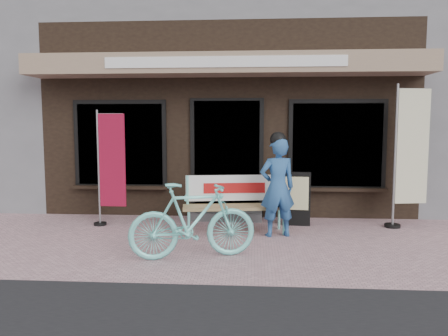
# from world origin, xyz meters

# --- Properties ---
(ground) EXTENTS (70.00, 70.00, 0.00)m
(ground) POSITION_xyz_m (0.00, 0.00, 0.00)
(ground) COLOR #C4969D
(ground) RESTS_ON ground
(storefront) EXTENTS (7.00, 6.77, 6.00)m
(storefront) POSITION_xyz_m (0.00, 4.96, 2.99)
(storefront) COLOR black
(storefront) RESTS_ON ground
(bench) EXTENTS (1.71, 0.67, 0.91)m
(bench) POSITION_xyz_m (0.20, 0.88, 0.53)
(bench) COLOR #74E3D8
(bench) RESTS_ON ground
(person) EXTENTS (0.63, 0.50, 1.62)m
(person) POSITION_xyz_m (0.86, 0.64, 0.79)
(person) COLOR #2A5893
(person) RESTS_ON ground
(bicycle) EXTENTS (1.71, 0.89, 0.99)m
(bicycle) POSITION_xyz_m (-0.28, -0.56, 0.49)
(bicycle) COLOR #74E3D8
(bicycle) RESTS_ON ground
(nobori_red) EXTENTS (0.58, 0.22, 1.97)m
(nobori_red) POSITION_xyz_m (-1.93, 1.15, 1.02)
(nobori_red) COLOR gray
(nobori_red) RESTS_ON ground
(nobori_cream) EXTENTS (0.71, 0.30, 2.39)m
(nobori_cream) POSITION_xyz_m (3.07, 1.38, 1.23)
(nobori_cream) COLOR gray
(nobori_cream) RESTS_ON ground
(menu_stand) EXTENTS (0.47, 0.13, 0.92)m
(menu_stand) POSITION_xyz_m (1.23, 1.37, 0.47)
(menu_stand) COLOR black
(menu_stand) RESTS_ON ground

